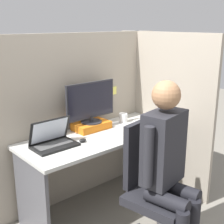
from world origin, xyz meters
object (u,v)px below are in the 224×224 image
object	(u,v)px
coffee_mug	(123,118)
laptop	(53,141)
carrot_toy	(135,132)
office_chair	(153,183)
person	(168,159)
monitor	(91,102)
paper_box	(91,126)
stapler	(155,118)

from	to	relation	value
coffee_mug	laptop	bearing A→B (deg)	-173.72
carrot_toy	office_chair	xyz separation A→B (m)	(-0.26, -0.47, -0.25)
person	coffee_mug	distance (m)	1.06
laptop	carrot_toy	xyz separation A→B (m)	(0.73, -0.24, -0.03)
coffee_mug	monitor	bearing A→B (deg)	174.22
person	laptop	bearing A→B (deg)	117.26
office_chair	person	world-z (taller)	person
carrot_toy	office_chair	distance (m)	0.59
laptop	carrot_toy	distance (m)	0.76
paper_box	monitor	bearing A→B (deg)	90.00
coffee_mug	stapler	bearing A→B (deg)	-31.70
stapler	office_chair	distance (m)	0.98
monitor	person	size ratio (longest dim) A/B	0.40
person	coffee_mug	size ratio (longest dim) A/B	14.86
laptop	person	size ratio (longest dim) A/B	0.27
carrot_toy	person	xyz separation A→B (m)	(-0.29, -0.62, 0.03)
paper_box	monitor	world-z (taller)	monitor
monitor	stapler	xyz separation A→B (m)	(0.68, -0.22, -0.24)
stapler	person	bearing A→B (deg)	-134.06
stapler	carrot_toy	distance (m)	0.49
monitor	coffee_mug	bearing A→B (deg)	-5.78
office_chair	coffee_mug	size ratio (longest dim) A/B	10.93
carrot_toy	stapler	bearing A→B (deg)	18.47
carrot_toy	person	size ratio (longest dim) A/B	0.11
laptop	stapler	size ratio (longest dim) A/B	2.77
carrot_toy	paper_box	bearing A→B (deg)	120.77
laptop	office_chair	distance (m)	0.89
laptop	person	bearing A→B (deg)	-62.74
paper_box	person	size ratio (longest dim) A/B	0.26
office_chair	stapler	bearing A→B (deg)	40.64
stapler	coffee_mug	distance (m)	0.35
person	coffee_mug	xyz separation A→B (m)	(0.45, 0.95, -0.00)
office_chair	person	size ratio (longest dim) A/B	0.74
stapler	office_chair	xyz separation A→B (m)	(-0.72, -0.62, -0.25)
coffee_mug	office_chair	bearing A→B (deg)	-118.14
person	coffee_mug	world-z (taller)	person
stapler	office_chair	world-z (taller)	office_chair
monitor	person	distance (m)	1.02
office_chair	laptop	bearing A→B (deg)	123.61
laptop	coffee_mug	size ratio (longest dim) A/B	4.02
carrot_toy	coffee_mug	distance (m)	0.38
stapler	paper_box	bearing A→B (deg)	162.29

